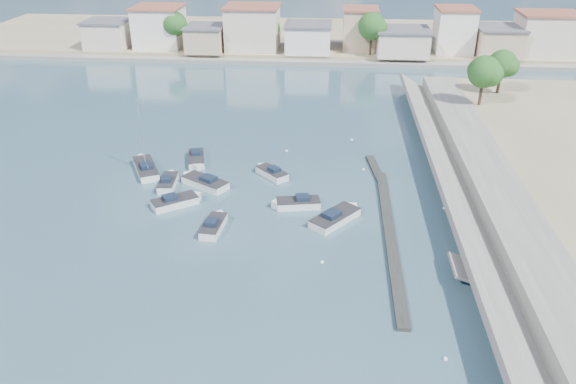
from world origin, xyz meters
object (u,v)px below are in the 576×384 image
object	(u,v)px
motorboat_d	(296,204)
motorboat_e	(168,182)
motorboat_g	(196,160)
motorboat_f	(271,173)
sailboat	(145,168)
motorboat_h	(337,217)
motorboat_b	(177,202)
motorboat_c	(203,182)
motorboat_a	(214,225)

from	to	relation	value
motorboat_d	motorboat_e	distance (m)	14.58
motorboat_g	motorboat_f	bearing A→B (deg)	-17.32
sailboat	motorboat_f	bearing A→B (deg)	-0.58
motorboat_f	motorboat_h	distance (m)	11.99
motorboat_b	sailboat	size ratio (longest dim) A/B	0.53
motorboat_c	sailboat	distance (m)	8.04
motorboat_d	motorboat_f	xyz separation A→B (m)	(-3.31, 7.00, 0.00)
motorboat_e	motorboat_f	bearing A→B (deg)	16.77
motorboat_b	motorboat_e	bearing A→B (deg)	116.04
motorboat_a	sailboat	distance (m)	15.91
motorboat_h	sailboat	world-z (taller)	sailboat
motorboat_b	motorboat_c	xyz separation A→B (m)	(1.67, 4.60, 0.00)
motorboat_a	motorboat_b	bearing A→B (deg)	137.28
motorboat_a	motorboat_e	bearing A→B (deg)	128.14
motorboat_a	sailboat	size ratio (longest dim) A/B	0.52
motorboat_g	motorboat_h	size ratio (longest dim) A/B	0.95
motorboat_c	motorboat_f	distance (m)	7.60
motorboat_a	motorboat_e	world-z (taller)	same
motorboat_d	sailboat	distance (m)	19.10
motorboat_a	motorboat_f	bearing A→B (deg)	71.45
motorboat_c	motorboat_a	bearing A→B (deg)	-71.39
motorboat_b	motorboat_g	bearing A→B (deg)	92.43
motorboat_d	motorboat_g	distance (m)	15.84
motorboat_h	motorboat_b	bearing A→B (deg)	173.59
motorboat_h	sailboat	size ratio (longest dim) A/B	0.62
motorboat_a	motorboat_f	size ratio (longest dim) A/B	1.15
motorboat_b	motorboat_e	world-z (taller)	same
motorboat_d	motorboat_f	world-z (taller)	same
motorboat_f	motorboat_g	distance (m)	9.53
motorboat_d	motorboat_h	world-z (taller)	same
motorboat_f	motorboat_h	size ratio (longest dim) A/B	0.73
motorboat_d	motorboat_e	bearing A→B (deg)	165.09
motorboat_b	sailboat	bearing A→B (deg)	126.62
motorboat_c	motorboat_h	xyz separation A→B (m)	(14.45, -6.42, -0.00)
motorboat_e	motorboat_a	bearing A→B (deg)	-51.86
motorboat_c	motorboat_h	bearing A→B (deg)	-23.95
motorboat_h	sailboat	xyz separation A→B (m)	(-21.85, 9.53, 0.03)
motorboat_e	sailboat	size ratio (longest dim) A/B	0.52
motorboat_e	motorboat_h	size ratio (longest dim) A/B	0.84
sailboat	motorboat_h	bearing A→B (deg)	-23.57
motorboat_c	motorboat_d	size ratio (longest dim) A/B	1.12
motorboat_d	motorboat_a	bearing A→B (deg)	-146.19
motorboat_e	motorboat_g	distance (m)	6.31
motorboat_g	motorboat_b	bearing A→B (deg)	-87.57
motorboat_c	motorboat_g	xyz separation A→B (m)	(-2.11, 5.81, 0.00)
motorboat_d	sailboat	world-z (taller)	sailboat
motorboat_c	motorboat_f	xyz separation A→B (m)	(6.99, 2.97, -0.00)
motorboat_c	sailboat	bearing A→B (deg)	157.16
motorboat_f	motorboat_g	size ratio (longest dim) A/B	0.76
motorboat_g	motorboat_e	bearing A→B (deg)	-105.38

